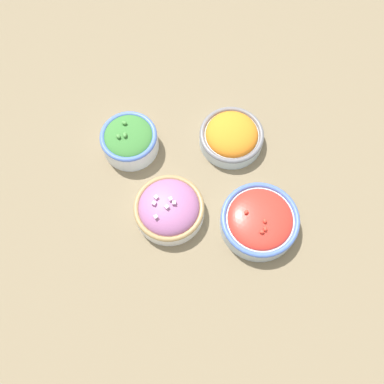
{
  "coord_description": "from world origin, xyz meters",
  "views": [
    {
      "loc": [
        -0.03,
        -0.37,
        0.93
      ],
      "look_at": [
        0.0,
        0.0,
        0.03
      ],
      "focal_mm": 40.0,
      "sensor_mm": 36.0,
      "label": 1
    }
  ],
  "objects_px": {
    "bowl_cherry_tomatoes": "(260,221)",
    "bowl_broccoli": "(129,140)",
    "bowl_red_onion": "(169,209)",
    "bowl_carrots": "(232,136)"
  },
  "relations": [
    {
      "from": "bowl_cherry_tomatoes",
      "to": "bowl_broccoli",
      "type": "height_order",
      "value": "bowl_broccoli"
    },
    {
      "from": "bowl_red_onion",
      "to": "bowl_broccoli",
      "type": "distance_m",
      "value": 0.2
    },
    {
      "from": "bowl_red_onion",
      "to": "bowl_broccoli",
      "type": "relative_size",
      "value": 1.17
    },
    {
      "from": "bowl_carrots",
      "to": "bowl_cherry_tomatoes",
      "type": "height_order",
      "value": "same"
    },
    {
      "from": "bowl_red_onion",
      "to": "bowl_broccoli",
      "type": "bearing_deg",
      "value": 114.33
    },
    {
      "from": "bowl_carrots",
      "to": "bowl_broccoli",
      "type": "height_order",
      "value": "bowl_broccoli"
    },
    {
      "from": "bowl_carrots",
      "to": "bowl_cherry_tomatoes",
      "type": "relative_size",
      "value": 0.89
    },
    {
      "from": "bowl_cherry_tomatoes",
      "to": "bowl_red_onion",
      "type": "bearing_deg",
      "value": 166.65
    },
    {
      "from": "bowl_red_onion",
      "to": "bowl_carrots",
      "type": "distance_m",
      "value": 0.24
    },
    {
      "from": "bowl_carrots",
      "to": "bowl_broccoli",
      "type": "xyz_separation_m",
      "value": [
        -0.25,
        0.01,
        0.01
      ]
    }
  ]
}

